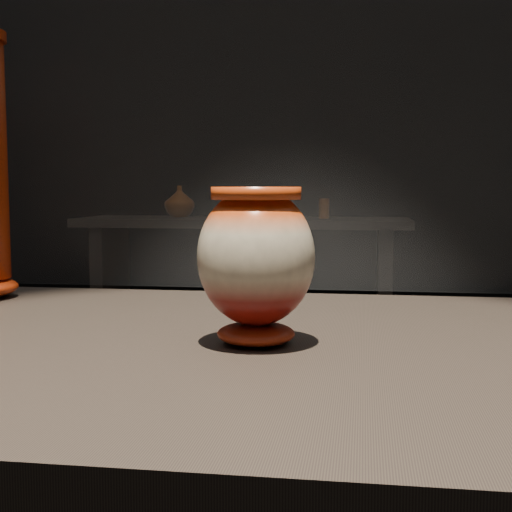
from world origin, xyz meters
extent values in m
cube|color=black|center=(0.00, 5.00, 1.60)|extent=(8.00, 3.20, 0.04)
cube|color=black|center=(0.00, 0.00, 0.88)|extent=(2.00, 0.80, 0.05)
ellipsoid|color=maroon|center=(0.05, -0.02, 0.91)|extent=(0.09, 0.09, 0.03)
ellipsoid|color=beige|center=(0.05, -0.02, 1.00)|extent=(0.14, 0.14, 0.16)
cylinder|color=#D54714|center=(0.05, -0.02, 1.08)|extent=(0.10, 0.10, 0.01)
cube|color=black|center=(-0.55, 3.44, 0.88)|extent=(2.00, 0.60, 0.05)
cube|color=black|center=(-1.40, 3.44, 0.42)|extent=(0.08, 0.50, 0.85)
cube|color=black|center=(0.30, 3.44, 0.42)|extent=(0.08, 0.50, 0.85)
imported|color=#A05217|center=(-0.96, 3.49, 1.00)|extent=(0.24, 0.24, 0.20)
imported|color=maroon|center=(-0.55, 3.40, 0.99)|extent=(0.23, 0.23, 0.19)
cylinder|color=#A05217|center=(-0.06, 3.44, 0.96)|extent=(0.06, 0.06, 0.12)
camera|label=1|loc=(0.18, -0.84, 1.08)|focal=50.00mm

